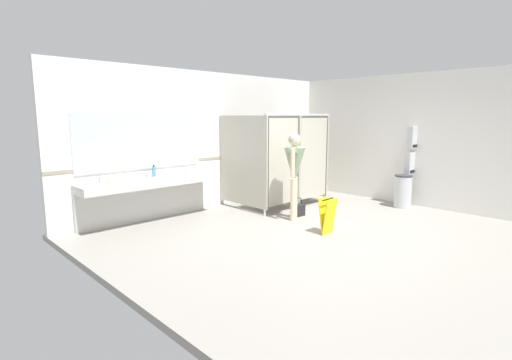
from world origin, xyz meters
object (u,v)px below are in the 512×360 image
at_px(trash_bin, 403,191).
at_px(soap_dispenser, 154,171).
at_px(person_standing, 294,166).
at_px(wet_floor_sign, 327,216).
at_px(paper_towel_dispenser_lower, 411,163).
at_px(handbag, 298,210).
at_px(paper_cup, 108,182).
at_px(paper_towel_dispenser_upper, 413,138).

distance_m(trash_bin, soap_dispenser, 5.21).
height_order(person_standing, soap_dispenser, person_standing).
relative_size(trash_bin, soap_dispenser, 3.20).
bearing_deg(wet_floor_sign, paper_towel_dispenser_lower, 0.85).
bearing_deg(soap_dispenser, handbag, -39.00).
xyz_separation_m(paper_towel_dispenser_lower, handbag, (-2.52, 1.06, -0.81)).
bearing_deg(handbag, trash_bin, -25.94).
bearing_deg(person_standing, paper_towel_dispenser_lower, -18.89).
xyz_separation_m(handbag, wet_floor_sign, (-0.56, -1.10, 0.19)).
relative_size(paper_towel_dispenser_lower, person_standing, 0.29).
bearing_deg(soap_dispenser, person_standing, -44.32).
bearing_deg(person_standing, handbag, 21.92).
relative_size(handbag, paper_cup, 3.96).
bearing_deg(handbag, paper_towel_dispenser_upper, -23.01).
xyz_separation_m(trash_bin, soap_dispenser, (-4.35, 2.81, 0.57)).
distance_m(person_standing, soap_dispenser, 2.64).
bearing_deg(paper_towel_dispenser_upper, person_standing, 160.84).
xyz_separation_m(paper_towel_dispenser_upper, paper_cup, (-5.65, 2.56, -0.62)).
relative_size(trash_bin, person_standing, 0.43).
xyz_separation_m(trash_bin, person_standing, (-2.46, 0.97, 0.68)).
height_order(person_standing, handbag, person_standing).
bearing_deg(person_standing, soap_dispenser, 135.68).
height_order(trash_bin, paper_cup, paper_cup).
height_order(trash_bin, wet_floor_sign, trash_bin).
xyz_separation_m(person_standing, handbag, (0.26, 0.10, -0.91)).
bearing_deg(wet_floor_sign, soap_dispenser, 119.13).
height_order(handbag, soap_dispenser, soap_dispenser).
xyz_separation_m(paper_towel_dispenser_upper, trash_bin, (-0.32, 0.00, -1.14)).
relative_size(trash_bin, handbag, 1.89).
bearing_deg(trash_bin, soap_dispenser, 147.13).
bearing_deg(wet_floor_sign, paper_towel_dispenser_upper, 0.58).
bearing_deg(paper_cup, paper_towel_dispenser_lower, -24.28).
height_order(paper_towel_dispenser_upper, soap_dispenser, paper_towel_dispenser_upper).
relative_size(soap_dispenser, paper_cup, 2.34).
xyz_separation_m(paper_towel_dispenser_lower, person_standing, (-2.78, 0.95, 0.10)).
relative_size(paper_towel_dispenser_upper, paper_cup, 4.98).
xyz_separation_m(person_standing, soap_dispenser, (-1.89, 1.84, -0.12)).
height_order(paper_cup, wet_floor_sign, paper_cup).
xyz_separation_m(paper_towel_dispenser_lower, paper_cup, (-5.65, 2.55, -0.07)).
bearing_deg(soap_dispenser, trash_bin, -32.87).
height_order(paper_towel_dispenser_upper, person_standing, paper_towel_dispenser_upper).
bearing_deg(paper_towel_dispenser_lower, wet_floor_sign, -179.15).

